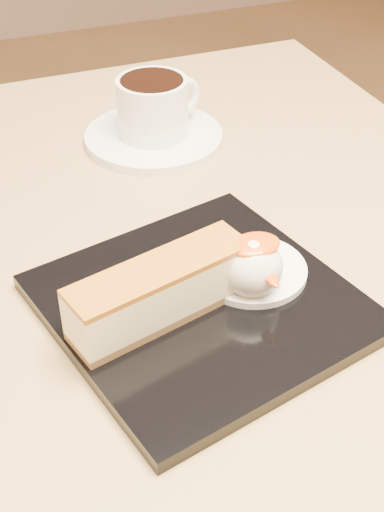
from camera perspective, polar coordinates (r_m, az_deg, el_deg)
name	(u,v)px	position (r m, az deg, el deg)	size (l,w,h in m)	color
table	(113,387)	(0.72, -6.38, -10.41)	(0.80, 0.80, 0.72)	black
dessert_plate	(201,305)	(0.56, 0.75, -3.92)	(0.22, 0.22, 0.01)	black
cheesecake	(160,291)	(0.53, -2.54, -2.81)	(0.15, 0.07, 0.05)	brown
cream_smear	(251,270)	(0.58, 4.78, -1.12)	(0.09, 0.09, 0.01)	white
ice_cream_scoop	(252,267)	(0.55, 4.84, -0.86)	(0.05, 0.05, 0.05)	white
mango_sauce	(255,245)	(0.54, 5.05, 0.91)	(0.04, 0.03, 0.01)	#E74807
mint_sprig	(207,257)	(0.59, 1.17, -0.08)	(0.03, 0.02, 0.00)	#31852B
saucer	(154,137)	(0.79, -3.08, 9.47)	(0.15, 0.15, 0.01)	white
coffee_cup	(154,106)	(0.77, -3.05, 11.93)	(0.10, 0.08, 0.06)	white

